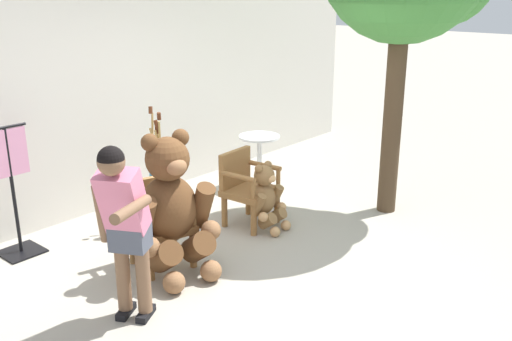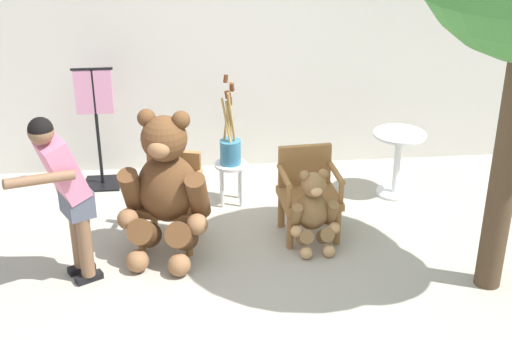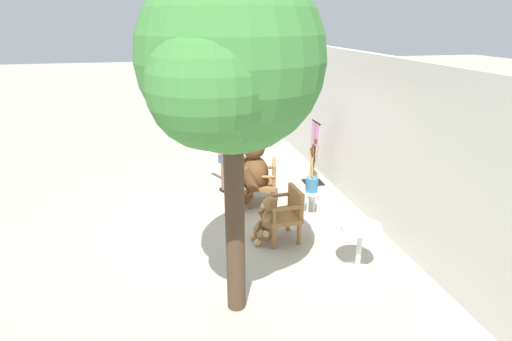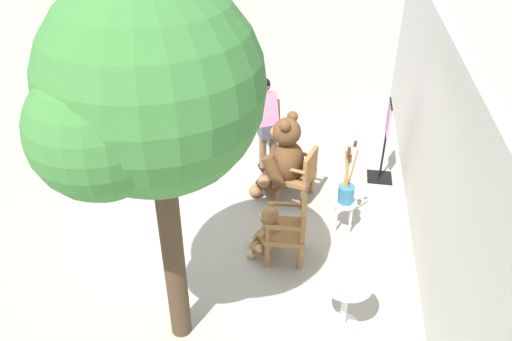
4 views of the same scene
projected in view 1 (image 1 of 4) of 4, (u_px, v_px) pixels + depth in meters
ground_plane at (252, 259)px, 5.84m from camera, size 60.00×60.00×0.00m
back_wall at (102, 96)px, 6.89m from camera, size 10.00×0.16×2.80m
wooden_chair_left at (158, 220)px, 5.63m from camera, size 0.67×0.64×0.86m
wooden_chair_right at (247, 186)px, 6.59m from camera, size 0.60×0.56×0.86m
teddy_bear_large at (172, 206)px, 5.38m from camera, size 0.88×0.88×1.40m
teddy_bear_small at (266, 197)px, 6.44m from camera, size 0.48×0.46×0.79m
person_visitor at (124, 219)px, 4.48m from camera, size 0.64×0.70×1.56m
white_stool at (160, 197)px, 6.54m from camera, size 0.34×0.34×0.46m
brush_bucket at (159, 172)px, 6.44m from camera, size 0.22×0.22×0.96m
round_side_table at (259, 155)px, 7.83m from camera, size 0.56×0.56×0.72m
clothing_display_stand at (13, 188)px, 5.76m from camera, size 0.44×0.40×1.36m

